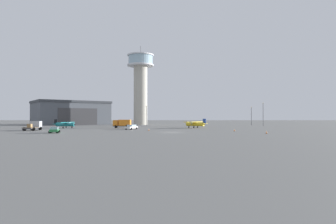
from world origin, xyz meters
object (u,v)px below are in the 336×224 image
Objects in this scene: light_post_west at (263,112)px; light_post_north at (147,114)px; traffic_cone_near_left at (234,130)px; traffic_cone_mid_apron at (267,132)px; truck_box_orange at (122,123)px; car_white at (131,127)px; traffic_cone_near_right at (149,130)px; light_post_east at (251,114)px; truck_flatbed_silver at (34,126)px; control_tower at (141,82)px; airplane_yellow at (195,124)px; airplane_teal at (65,124)px; car_green at (54,130)px.

light_post_north is (-45.79, -1.22, -0.69)m from light_post_west.
traffic_cone_mid_apron is at bearing -65.23° from traffic_cone_near_left.
car_white is (4.50, -10.50, -0.81)m from truck_box_orange.
traffic_cone_near_right is (3.87, -35.26, -4.49)m from light_post_north.
traffic_cone_near_left is (27.76, -8.98, -0.47)m from car_white.
light_post_north is at bearing -178.47° from light_post_west.
car_white is 8.72× the size of traffic_cone_near_left.
car_white is at bearing 130.48° from traffic_cone_near_right.
light_post_east is at bearing 47.76° from traffic_cone_near_right.
light_post_north is at bearing 122.67° from traffic_cone_mid_apron.
truck_flatbed_silver reaches higher than traffic_cone_near_left.
traffic_cone_near_right is at bearing 154.69° from traffic_cone_mid_apron.
airplane_yellow is at bearing -56.88° from control_tower.
light_post_north reaches higher than car_white.
truck_flatbed_silver is at bearing -129.20° from light_post_north.
light_post_east is 57.36m from traffic_cone_mid_apron.
airplane_yellow reaches higher than truck_flatbed_silver.
light_post_north is (27.62, 33.86, 3.57)m from truck_flatbed_silver.
truck_box_orange is 55.68m from light_post_west.
control_tower is 3.66× the size of airplane_teal.
control_tower reaches higher than truck_flatbed_silver.
light_post_west is 7.24m from light_post_east.
traffic_cone_mid_apron is (-15.02, -49.20, -5.15)m from light_post_west.
light_post_west is (47.55, 29.88, 4.72)m from car_white.
light_post_west is 1.18× the size of light_post_east.
car_green is 23.06m from car_white.
car_white is (-19.35, -10.16, -0.67)m from airplane_yellow.
traffic_cone_near_right is at bearing -96.69° from truck_flatbed_silver.
car_white is at bearing -147.85° from light_post_west.
airplane_teal is 1.21× the size of light_post_north.
truck_box_orange is at bearing -152.16° from light_post_east.
traffic_cone_near_left is at bearing -60.13° from control_tower.
traffic_cone_near_right is (-22.12, 2.38, 0.01)m from traffic_cone_near_left.
control_tower is 62.83× the size of traffic_cone_near_left.
airplane_yellow is at bearing -133.97° from light_post_east.
car_green is (7.47, -25.88, -0.58)m from airplane_teal.
control_tower is at bearing 99.00° from traffic_cone_near_right.
traffic_cone_mid_apron is (34.80, -62.61, -18.78)m from control_tower.
traffic_cone_near_left is at bearing -116.99° from light_post_west.
car_white reaches higher than traffic_cone_mid_apron.
truck_flatbed_silver is (-23.59, -48.49, -17.89)m from control_tower.
traffic_cone_near_right is (-39.16, -43.13, -4.45)m from light_post_east.
airplane_teal is 1.69× the size of truck_box_orange.
car_green is at bearing -18.53° from car_white.
car_white is (15.12, 17.41, 0.00)m from car_green.
truck_flatbed_silver is 60.08m from traffic_cone_mid_apron.
light_post_north is (6.26, 18.16, 3.22)m from truck_box_orange.
traffic_cone_mid_apron is at bearing -25.31° from traffic_cone_near_right.
traffic_cone_mid_apron is at bearing -107.86° from car_green.
airplane_teal is 26.94m from car_green.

